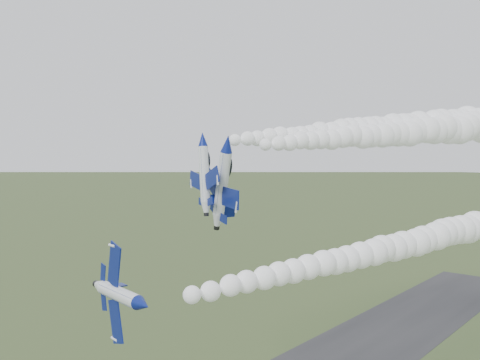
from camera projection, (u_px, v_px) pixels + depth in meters
name	position (u px, v px, depth m)	size (l,w,h in m)	color
jet_lead	(142.00, 305.00, 48.48)	(5.28, 12.04, 10.02)	white
smoke_trail_jet_lead	(399.00, 245.00, 70.86)	(4.89, 69.21, 4.89)	white
jet_pair_left	(202.00, 139.00, 76.62)	(10.07, 11.61, 3.04)	white
smoke_trail_jet_pair_left	(372.00, 129.00, 91.38)	(5.56, 58.25, 5.56)	white
jet_pair_right	(227.00, 143.00, 73.79)	(11.42, 13.64, 4.49)	white
smoke_trail_jet_pair_right	(404.00, 133.00, 88.34)	(5.74, 58.19, 5.74)	white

